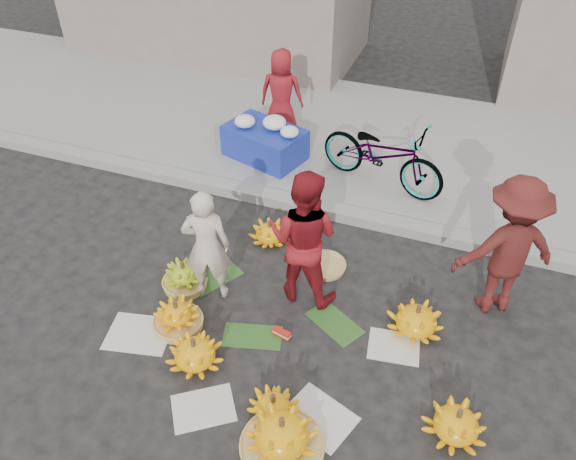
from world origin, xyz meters
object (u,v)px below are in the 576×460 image
(banana_bunch_0, at_px, (177,316))
(vendor_cream, at_px, (207,246))
(bicycle, at_px, (383,154))
(banana_bunch_4, at_px, (457,423))
(flower_table, at_px, (265,141))

(banana_bunch_0, distance_m, vendor_cream, 0.84)
(bicycle, bearing_deg, banana_bunch_4, -141.22)
(banana_bunch_0, height_order, flower_table, flower_table)
(vendor_cream, relative_size, flower_table, 1.09)
(banana_bunch_4, bearing_deg, banana_bunch_0, 174.86)
(banana_bunch_0, xyz_separation_m, banana_bunch_4, (3.08, -0.28, 0.00))
(flower_table, bearing_deg, vendor_cream, -63.58)
(banana_bunch_0, relative_size, banana_bunch_4, 0.87)
(banana_bunch_0, bearing_deg, banana_bunch_4, -5.14)
(bicycle, bearing_deg, flower_table, 102.03)
(banana_bunch_4, height_order, bicycle, bicycle)
(banana_bunch_4, distance_m, flower_table, 5.10)
(banana_bunch_0, xyz_separation_m, bicycle, (1.51, 3.38, 0.46))
(banana_bunch_0, distance_m, banana_bunch_4, 3.09)
(banana_bunch_0, bearing_deg, bicycle, 65.98)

